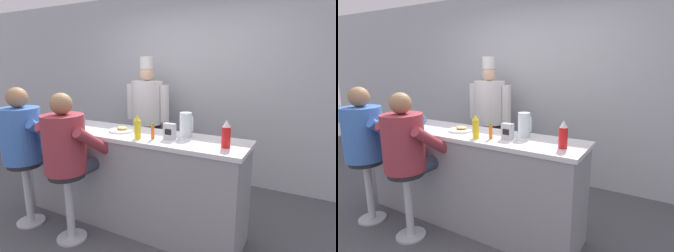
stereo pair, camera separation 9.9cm
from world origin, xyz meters
The scene contains 14 objects.
ground_plane centered at (0.00, 0.00, 0.00)m, with size 20.00×20.00×0.00m, color #4C4C51.
wall_back centered at (0.00, 1.85, 1.35)m, with size 10.00×0.06×2.70m.
diner_counter centered at (0.00, 0.28, 0.50)m, with size 2.45×0.57×1.00m.
ketchup_bottle_red centered at (1.04, 0.23, 1.11)m, with size 0.08×0.08×0.24m.
mustard_bottle_yellow centered at (0.23, 0.12, 1.11)m, with size 0.06×0.06×0.23m.
hot_sauce_bottle_orange centered at (0.36, 0.18, 1.07)m, with size 0.03×0.03×0.15m.
water_pitcher_clear centered at (0.59, 0.40, 1.12)m, with size 0.13×0.12×0.23m.
breakfast_plate centered at (-0.08, 0.29, 1.02)m, with size 0.27×0.27×0.05m.
cereal_bowl centered at (-0.88, 0.34, 1.03)m, with size 0.16×0.16×0.05m.
coffee_mug_blue centered at (-0.72, 0.34, 1.05)m, with size 0.12×0.08×0.10m.
napkin_dispenser_chrome centered at (0.50, 0.25, 1.07)m, with size 0.11×0.07×0.15m.
diner_seated_blue centered at (-0.94, -0.22, 0.93)m, with size 0.60×0.59×1.46m.
diner_seated_maroon centered at (-0.33, -0.22, 0.92)m, with size 0.58×0.57×1.44m.
cook_in_whites_near centered at (-0.50, 1.46, 0.98)m, with size 0.70×0.45×1.78m.
Camera 1 is at (1.67, -1.98, 1.68)m, focal length 30.00 mm.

